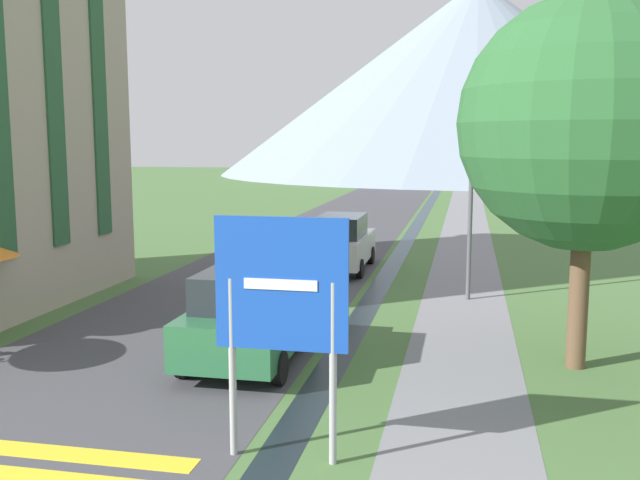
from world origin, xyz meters
name	(u,v)px	position (x,y,z in m)	size (l,w,h in m)	color
ground_plane	(359,262)	(0.00, 20.00, 0.00)	(160.00, 160.00, 0.00)	#476B38
road	(339,227)	(-2.50, 30.00, 0.00)	(6.40, 60.00, 0.01)	#424247
footpath	(466,230)	(3.60, 30.00, 0.00)	(2.20, 60.00, 0.01)	slate
drainage_channel	(415,228)	(1.20, 30.00, 0.00)	(0.60, 60.00, 0.00)	black
mountain_distant	(476,79)	(4.26, 87.32, 11.67)	(62.77, 62.77, 23.33)	gray
road_sign	(281,305)	(1.28, 4.54, 2.12)	(1.77, 0.11, 3.27)	#9E9EA3
parked_car_near	(250,316)	(-0.40, 8.51, 0.91)	(1.96, 3.85, 1.82)	#28663D
parked_car_far	(341,243)	(-0.36, 18.45, 0.91)	(1.77, 4.26, 1.82)	silver
cafe_chair_far_right	(0,304)	(-6.82, 9.93, 0.51)	(0.40, 0.40, 0.85)	#232328
streetlamp	(471,176)	(3.71, 14.87, 3.30)	(0.28, 0.28, 5.62)	#515156
tree_by_path	(588,123)	(5.69, 9.43, 4.53)	(4.64, 4.64, 6.86)	brown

